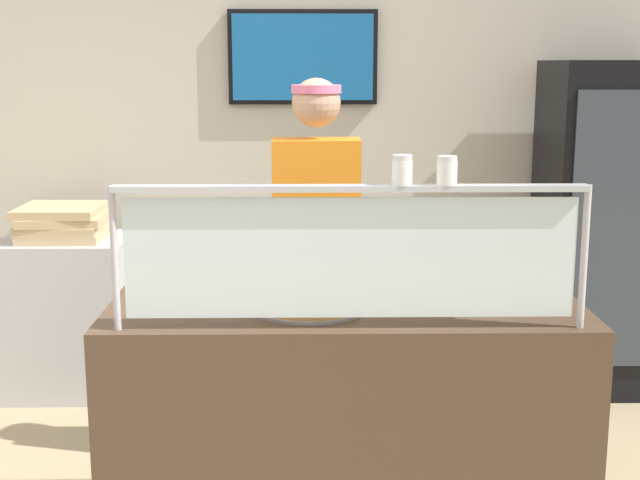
# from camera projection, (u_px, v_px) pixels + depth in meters

# --- Properties ---
(ground_plane) EXTENTS (12.00, 12.00, 0.00)m
(ground_plane) POSITION_uv_depth(u_px,v_px,m) (338.00, 465.00, 4.02)
(ground_plane) COLOR tan
(ground_plane) RESTS_ON ground
(shop_rear_unit) EXTENTS (6.15, 0.13, 2.70)m
(shop_rear_unit) POSITION_uv_depth(u_px,v_px,m) (330.00, 142.00, 5.19)
(shop_rear_unit) COLOR beige
(shop_rear_unit) RESTS_ON ground
(serving_counter) EXTENTS (1.75, 0.68, 0.95)m
(serving_counter) POSITION_uv_depth(u_px,v_px,m) (345.00, 427.00, 3.27)
(serving_counter) COLOR #4C3828
(serving_counter) RESTS_ON ground
(sneeze_guard) EXTENTS (1.57, 0.06, 0.48)m
(sneeze_guard) POSITION_uv_depth(u_px,v_px,m) (350.00, 240.00, 2.85)
(sneeze_guard) COLOR #B2B5BC
(sneeze_guard) RESTS_ON serving_counter
(pizza_tray) EXTENTS (0.43, 0.43, 0.04)m
(pizza_tray) POSITION_uv_depth(u_px,v_px,m) (310.00, 304.00, 3.14)
(pizza_tray) COLOR #9EA0A8
(pizza_tray) RESTS_ON serving_counter
(pizza_server) EXTENTS (0.15, 0.29, 0.01)m
(pizza_server) POSITION_uv_depth(u_px,v_px,m) (318.00, 299.00, 3.12)
(pizza_server) COLOR #ADAFB7
(pizza_server) RESTS_ON pizza_tray
(parmesan_shaker) EXTENTS (0.07, 0.07, 0.10)m
(parmesan_shaker) POSITION_uv_depth(u_px,v_px,m) (402.00, 172.00, 2.80)
(parmesan_shaker) COLOR white
(parmesan_shaker) RESTS_ON sneeze_guard
(pepper_flake_shaker) EXTENTS (0.07, 0.07, 0.09)m
(pepper_flake_shaker) POSITION_uv_depth(u_px,v_px,m) (447.00, 172.00, 2.81)
(pepper_flake_shaker) COLOR white
(pepper_flake_shaker) RESTS_ON sneeze_guard
(worker_figure) EXTENTS (0.41, 0.50, 1.76)m
(worker_figure) POSITION_uv_depth(u_px,v_px,m) (317.00, 251.00, 3.85)
(worker_figure) COLOR #23232D
(worker_figure) RESTS_ON ground
(drink_fridge) EXTENTS (0.71, 0.64, 1.84)m
(drink_fridge) POSITION_uv_depth(u_px,v_px,m) (607.00, 228.00, 4.86)
(drink_fridge) COLOR black
(drink_fridge) RESTS_ON ground
(prep_shelf) EXTENTS (0.70, 0.55, 0.88)m
(prep_shelf) POSITION_uv_depth(u_px,v_px,m) (69.00, 315.00, 4.87)
(prep_shelf) COLOR #B7BABF
(prep_shelf) RESTS_ON ground
(pizza_box_stack) EXTENTS (0.47, 0.46, 0.18)m
(pizza_box_stack) POSITION_uv_depth(u_px,v_px,m) (63.00, 222.00, 4.76)
(pizza_box_stack) COLOR tan
(pizza_box_stack) RESTS_ON prep_shelf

